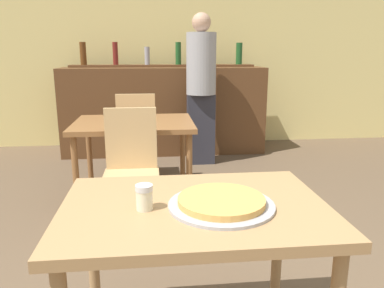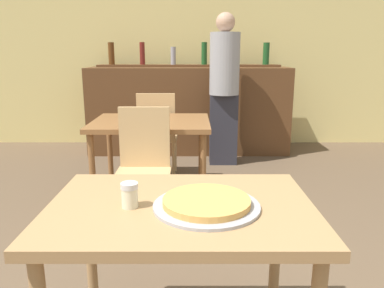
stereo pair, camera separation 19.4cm
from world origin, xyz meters
The scene contains 10 objects.
wall_back centered at (0.00, 4.08, 1.40)m, with size 8.00×0.05×2.80m.
dining_table_near centered at (0.00, 0.00, 0.65)m, with size 1.01×0.71×0.74m.
dining_table_far centered at (-0.32, 1.88, 0.64)m, with size 1.02×0.79×0.72m.
bar_counter centered at (0.00, 3.57, 0.56)m, with size 2.60×0.56×1.11m.
bar_back_shelf centered at (0.03, 3.71, 1.18)m, with size 2.39×0.24×0.33m.
chair_far_side_front centered at (-0.32, 1.32, 0.52)m, with size 0.40×0.40×0.91m.
chair_far_side_back centered at (-0.32, 2.44, 0.52)m, with size 0.40×0.40×0.91m.
pizza_tray centered at (0.10, -0.04, 0.76)m, with size 0.40×0.40×0.04m.
cheese_shaker centered at (-0.19, -0.03, 0.79)m, with size 0.06×0.06×0.10m.
person_standing centered at (0.41, 2.99, 0.94)m, with size 0.34×0.34×1.73m.
Camera 2 is at (0.04, -1.33, 1.31)m, focal length 35.00 mm.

